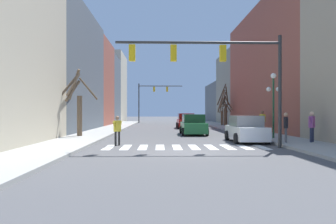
{
  "coord_description": "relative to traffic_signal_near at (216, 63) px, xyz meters",
  "views": [
    {
      "loc": [
        -1.36,
        -15.36,
        1.87
      ],
      "look_at": [
        -0.31,
        26.36,
        1.87
      ],
      "focal_mm": 35.0,
      "sensor_mm": 36.0,
      "label": 1
    }
  ],
  "objects": [
    {
      "name": "building_row_right",
      "position": [
        9.55,
        19.12,
        1.33
      ],
      "size": [
        6.0,
        58.85,
        13.89
      ],
      "color": "tan",
      "rests_on": "ground_plane"
    },
    {
      "name": "street_tree_right_far",
      "position": [
        5.3,
        24.08,
        -1.97
      ],
      "size": [
        1.7,
        1.88,
        5.29
      ],
      "color": "#473828",
      "rests_on": "sidewalk_right"
    },
    {
      "name": "car_parked_right_mid",
      "position": [
        0.07,
        20.76,
        -3.62
      ],
      "size": [
        2.11,
        4.66,
        1.71
      ],
      "rotation": [
        0.0,
        0.0,
        1.57
      ],
      "color": "red",
      "rests_on": "ground_plane"
    },
    {
      "name": "sidewalk_left",
      "position": [
        -8.2,
        -1.48,
        -4.35
      ],
      "size": [
        2.99,
        90.0,
        0.15
      ],
      "color": "#9E9E99",
      "rests_on": "ground_plane"
    },
    {
      "name": "pedestrian_crossing_street",
      "position": [
        -5.29,
        1.41,
        -3.44
      ],
      "size": [
        0.49,
        0.62,
        1.65
      ],
      "rotation": [
        0.0,
        0.0,
        4.08
      ],
      "color": "black",
      "rests_on": "ground_plane"
    },
    {
      "name": "pedestrian_on_right_sidewalk",
      "position": [
        5.77,
        10.62,
        -3.19
      ],
      "size": [
        0.42,
        0.75,
        1.82
      ],
      "rotation": [
        0.0,
        0.0,
        5.15
      ],
      "color": "#282D47",
      "rests_on": "sidewalk_right"
    },
    {
      "name": "pedestrian_on_left_sidewalk",
      "position": [
        5.73,
        1.56,
        -3.24
      ],
      "size": [
        0.6,
        0.59,
        1.75
      ],
      "rotation": [
        0.0,
        0.0,
        3.93
      ],
      "color": "#282D47",
      "rests_on": "sidewalk_right"
    },
    {
      "name": "building_row_left",
      "position": [
        -12.69,
        20.99,
        1.69
      ],
      "size": [
        6.0,
        58.2,
        13.54
      ],
      "color": "#BCB299",
      "rests_on": "ground_plane"
    },
    {
      "name": "street_tree_left_near",
      "position": [
        5.38,
        26.3,
        -2.41
      ],
      "size": [
        1.85,
        2.02,
        3.72
      ],
      "color": "brown",
      "rests_on": "sidewalk_right"
    },
    {
      "name": "street_tree_right_mid",
      "position": [
        -8.89,
        6.84,
        -1.85
      ],
      "size": [
        2.69,
        2.54,
        4.87
      ],
      "color": "brown",
      "rests_on": "sidewalk_left"
    },
    {
      "name": "street_lamp_right_corner",
      "position": [
        4.58,
        4.57,
        -1.23
      ],
      "size": [
        0.95,
        0.36,
        4.3
      ],
      "color": "#1E4C2D",
      "rests_on": "sidewalk_right"
    },
    {
      "name": "street_tree_left_mid",
      "position": [
        5.37,
        25.23,
        -2.22
      ],
      "size": [
        2.03,
        1.74,
        4.65
      ],
      "color": "brown",
      "rests_on": "sidewalk_right"
    },
    {
      "name": "traffic_signal_far",
      "position": [
        -4.35,
        38.32,
        0.44
      ],
      "size": [
        7.41,
        0.28,
        6.67
      ],
      "color": "#2D2D2D",
      "rests_on": "ground_plane"
    },
    {
      "name": "traffic_signal_near",
      "position": [
        0.0,
        0.0,
        0.0
      ],
      "size": [
        8.61,
        0.28,
        5.86
      ],
      "color": "#2D2D2D",
      "rests_on": "ground_plane"
    },
    {
      "name": "sidewalk_right",
      "position": [
        5.06,
        -1.48,
        -4.35
      ],
      "size": [
        2.99,
        90.0,
        0.15
      ],
      "color": "#9E9E99",
      "rests_on": "ground_plane"
    },
    {
      "name": "car_parked_right_far",
      "position": [
        -0.15,
        10.23,
        -3.64
      ],
      "size": [
        2.09,
        4.7,
        1.68
      ],
      "rotation": [
        0.0,
        0.0,
        1.57
      ],
      "color": "#236B38",
      "rests_on": "ground_plane"
    },
    {
      "name": "car_driving_away_lane",
      "position": [
        2.42,
        3.35,
        -3.65
      ],
      "size": [
        2.03,
        4.21,
        1.64
      ],
      "rotation": [
        0.0,
        0.0,
        1.57
      ],
      "color": "white",
      "rests_on": "ground_plane"
    },
    {
      "name": "ground_plane",
      "position": [
        -1.57,
        -1.48,
        -4.42
      ],
      "size": [
        240.0,
        240.0,
        0.0
      ],
      "primitive_type": "plane",
      "color": "#4C4C4F"
    },
    {
      "name": "pedestrian_near_right_corner",
      "position": [
        4.19,
        1.46,
        -3.27
      ],
      "size": [
        0.33,
        0.71,
        1.69
      ],
      "rotation": [
        0.0,
        0.0,
        4.39
      ],
      "color": "#4C4C51",
      "rests_on": "sidewalk_right"
    },
    {
      "name": "crosswalk_stripes",
      "position": [
        -1.57,
        0.49,
        -4.42
      ],
      "size": [
        8.55,
        2.6,
        0.01
      ],
      "color": "white",
      "rests_on": "ground_plane"
    }
  ]
}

